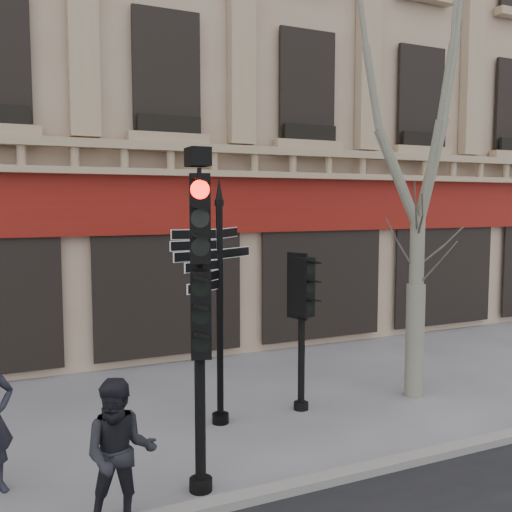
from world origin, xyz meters
The scene contains 8 objects.
ground centered at (0.00, 0.00, 0.00)m, with size 80.00×80.00×0.00m, color #5E5D62.
kerb centered at (0.00, -1.40, 0.06)m, with size 80.00×0.25×0.12m, color gray.
building centered at (0.00, 12.48, 8.99)m, with size 28.00×15.52×18.00m.
fingerpost centered at (-0.24, 1.10, 2.72)m, with size 2.18×2.18×4.05m.
traffic_signal_main centered at (-1.27, -0.88, 2.71)m, with size 0.55×0.47×4.30m.
traffic_signal_secondary centered at (1.28, 1.09, 1.89)m, with size 0.53×0.45×2.71m.
plane_tree centered at (3.57, 0.84, 5.77)m, with size 3.09×3.09×8.22m.
pedestrian_b centered at (-2.35, -1.30, 0.85)m, with size 0.83×0.65×1.71m, color black.
Camera 1 is at (-3.51, -7.47, 3.62)m, focal length 40.00 mm.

